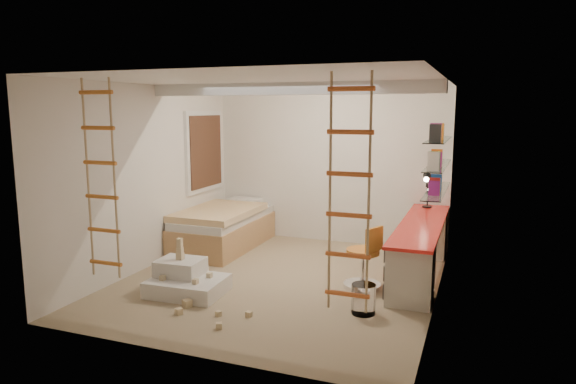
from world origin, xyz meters
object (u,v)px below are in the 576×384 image
at_px(desk, 421,247).
at_px(play_platform, 186,281).
at_px(bed, 224,228).
at_px(swivel_chair, 364,265).

height_order(desk, play_platform, desk).
distance_m(desk, play_platform, 3.15).
bearing_deg(desk, bed, 173.51).
height_order(desk, bed, desk).
distance_m(bed, swivel_chair, 2.81).
height_order(desk, swivel_chair, swivel_chair).
bearing_deg(play_platform, bed, 104.96).
relative_size(bed, swivel_chair, 2.47).
height_order(bed, swivel_chair, swivel_chair).
height_order(swivel_chair, play_platform, swivel_chair).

